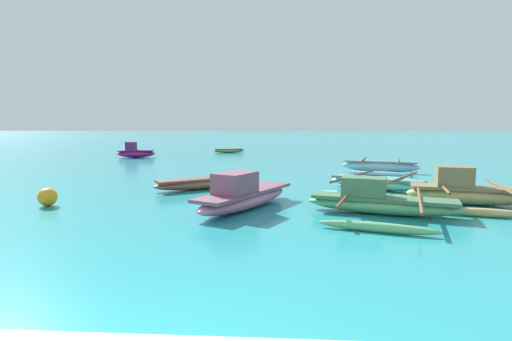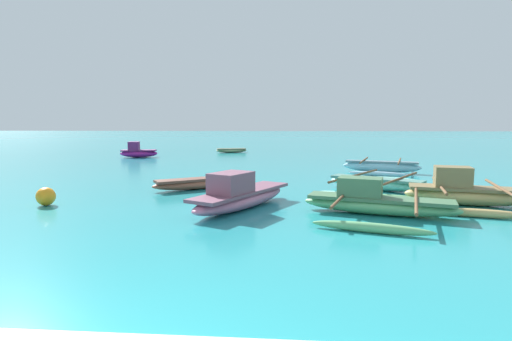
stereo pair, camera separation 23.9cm
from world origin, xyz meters
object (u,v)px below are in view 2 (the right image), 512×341
moored_boat_1 (466,192)px  moored_boat_3 (381,167)px  moored_boat_0 (201,183)px  moored_boat_6 (240,195)px  moored_boat_7 (376,202)px  mooring_buoy_0 (46,196)px  moored_boat_4 (138,152)px  moored_boat_2 (231,150)px  moored_boat_5 (376,183)px

moored_boat_1 → moored_boat_3: size_ratio=1.00×
moored_boat_0 → moored_boat_3: bearing=2.7°
moored_boat_1 → moored_boat_6: size_ratio=0.97×
moored_boat_0 → moored_boat_6: size_ratio=0.82×
moored_boat_7 → mooring_buoy_0: size_ratio=8.78×
moored_boat_1 → mooring_buoy_0: size_ratio=7.52×
moored_boat_0 → moored_boat_4: moored_boat_4 is taller
moored_boat_2 → moored_boat_7: size_ratio=0.57×
moored_boat_0 → moored_boat_6: (1.64, -2.96, 0.13)m
moored_boat_1 → moored_boat_2: bearing=129.1°
moored_boat_6 → mooring_buoy_0: moored_boat_6 is taller
moored_boat_1 → moored_boat_5: bearing=142.4°
moored_boat_1 → moored_boat_5: 2.88m
moored_boat_0 → moored_boat_7: 5.90m
moored_boat_0 → moored_boat_4: size_ratio=1.24×
moored_boat_0 → moored_boat_2: size_ratio=1.26×
moored_boat_3 → moored_boat_7: (-2.03, -8.29, 0.03)m
moored_boat_6 → moored_boat_2: bearing=36.1°
moored_boat_2 → moored_boat_7: bearing=-87.5°
moored_boat_0 → mooring_buoy_0: size_ratio=6.33×
moored_boat_0 → moored_boat_3: 8.51m
moored_boat_2 → moored_boat_4: size_ratio=0.98×
moored_boat_1 → moored_boat_6: bearing=-157.2°
moored_boat_5 → moored_boat_6: (-4.02, -3.16, 0.13)m
moored_boat_4 → mooring_buoy_0: bearing=-89.2°
moored_boat_4 → moored_boat_5: 16.99m
moored_boat_2 → moored_boat_7: 20.80m
moored_boat_2 → moored_boat_3: bearing=-69.5°
moored_boat_6 → moored_boat_7: size_ratio=0.88×
moored_boat_0 → mooring_buoy_0: 4.53m
moored_boat_4 → moored_boat_5: size_ratio=0.52×
moored_boat_1 → moored_boat_5: size_ratio=0.77×
moored_boat_5 → mooring_buoy_0: size_ratio=9.75×
moored_boat_0 → moored_boat_5: moored_boat_5 is taller
moored_boat_6 → moored_boat_0: bearing=56.5°
moored_boat_5 → moored_boat_6: bearing=-109.9°
moored_boat_3 → mooring_buoy_0: size_ratio=7.50×
moored_boat_2 → moored_boat_4: bearing=-154.0°
moored_boat_6 → mooring_buoy_0: bearing=117.6°
moored_boat_2 → moored_boat_5: bearing=-81.8°
moored_boat_4 → moored_boat_7: size_ratio=0.58×
moored_boat_4 → moored_boat_5: bearing=-55.0°
moored_boat_4 → moored_boat_6: bearing=-72.3°
moored_boat_3 → mooring_buoy_0: (-10.33, -7.94, -0.01)m
moored_boat_0 → mooring_buoy_0: bearing=-172.2°
moored_boat_0 → mooring_buoy_0: (-3.42, -2.96, 0.04)m
moored_boat_4 → moored_boat_3: bearing=-38.6°
moored_boat_5 → moored_boat_6: moored_boat_6 is taller
moored_boat_3 → moored_boat_6: 9.52m
moored_boat_0 → moored_boat_4: 13.66m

